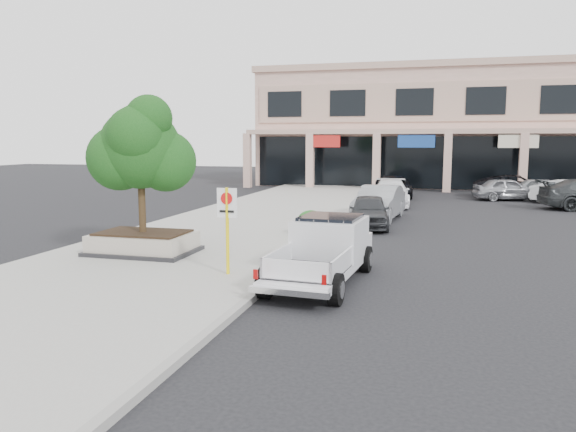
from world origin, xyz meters
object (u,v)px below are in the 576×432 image
(planter_tree, at_px, (146,149))
(lot_car_e, at_px, (544,189))
(planter, at_px, (143,243))
(pickup_truck, at_px, (321,252))
(no_parking_sign, at_px, (227,219))
(curb_car_a, at_px, (369,211))
(lot_car_a, at_px, (508,189))
(curb_car_d, at_px, (393,187))
(lot_car_b, at_px, (570,192))
(curb_car_c, at_px, (391,193))
(lot_car_d, at_px, (516,186))
(curb_car_b, at_px, (379,203))

(planter_tree, height_order, lot_car_e, planter_tree)
(planter, height_order, pickup_truck, pickup_truck)
(no_parking_sign, height_order, pickup_truck, no_parking_sign)
(pickup_truck, xyz_separation_m, curb_car_a, (0.03, 9.77, -0.14))
(planter, xyz_separation_m, planter_tree, (0.13, 0.15, 2.94))
(planter, distance_m, lot_car_a, 24.77)
(planter, bearing_deg, curb_car_d, 74.11)
(curb_car_d, height_order, lot_car_e, lot_car_e)
(no_parking_sign, distance_m, lot_car_b, 24.99)
(no_parking_sign, xyz_separation_m, curb_car_d, (2.43, 23.12, -0.94))
(curb_car_a, bearing_deg, curb_car_c, 81.83)
(curb_car_c, relative_size, lot_car_e, 1.21)
(planter, height_order, lot_car_e, lot_car_e)
(planter, bearing_deg, lot_car_b, 50.45)
(planter, distance_m, pickup_truck, 6.31)
(lot_car_a, height_order, lot_car_b, lot_car_b)
(planter, height_order, curb_car_d, curb_car_d)
(curb_car_c, height_order, lot_car_d, lot_car_d)
(no_parking_sign, bearing_deg, pickup_truck, 5.18)
(no_parking_sign, relative_size, lot_car_a, 0.56)
(no_parking_sign, bearing_deg, lot_car_b, 59.69)
(lot_car_d, bearing_deg, planter_tree, 154.89)
(planter, xyz_separation_m, lot_car_b, (16.20, 19.62, 0.22))
(planter_tree, xyz_separation_m, curb_car_d, (5.90, 21.03, -2.72))
(planter_tree, xyz_separation_m, pickup_truck, (5.93, -1.87, -2.58))
(lot_car_d, bearing_deg, lot_car_b, -136.15)
(planter, relative_size, curb_car_d, 0.64)
(lot_car_d, distance_m, lot_car_e, 1.90)
(planter_tree, distance_m, lot_car_a, 24.72)
(planter, xyz_separation_m, curb_car_c, (6.29, 16.38, 0.25))
(curb_car_a, bearing_deg, curb_car_b, 79.32)
(pickup_truck, height_order, lot_car_b, pickup_truck)
(curb_car_b, xyz_separation_m, lot_car_e, (8.89, 11.16, -0.09))
(planter_tree, xyz_separation_m, no_parking_sign, (3.47, -2.09, -1.78))
(curb_car_c, bearing_deg, planter_tree, -115.99)
(pickup_truck, bearing_deg, curb_car_a, 93.63)
(lot_car_a, height_order, lot_car_d, lot_car_d)
(curb_car_c, bearing_deg, lot_car_b, 12.87)
(curb_car_b, xyz_separation_m, curb_car_c, (0.03, 5.95, -0.07))
(pickup_truck, height_order, lot_car_a, pickup_truck)
(planter, bearing_deg, curb_car_c, 69.00)
(curb_car_c, bearing_deg, no_parking_sign, -103.57)
(lot_car_e, bearing_deg, curb_car_b, 141.00)
(curb_car_b, height_order, lot_car_d, curb_car_b)
(pickup_truck, bearing_deg, lot_car_a, 76.96)
(curb_car_a, bearing_deg, lot_car_b, 41.99)
(planter, distance_m, lot_car_b, 25.45)
(lot_car_a, bearing_deg, curb_car_d, 74.92)
(curb_car_d, height_order, lot_car_a, lot_car_a)
(curb_car_a, bearing_deg, curb_car_d, 83.43)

